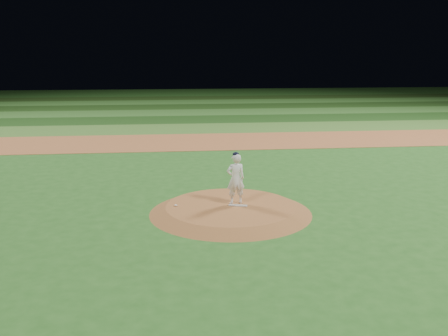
# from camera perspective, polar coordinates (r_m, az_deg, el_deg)

# --- Properties ---
(ground) EXTENTS (120.00, 120.00, 0.00)m
(ground) POSITION_cam_1_polar(r_m,az_deg,el_deg) (17.03, 0.75, -5.12)
(ground) COLOR #27601F
(ground) RESTS_ON ground
(infield_dirt_band) EXTENTS (70.00, 6.00, 0.02)m
(infield_dirt_band) POSITION_cam_1_polar(r_m,az_deg,el_deg) (30.59, -2.49, 3.04)
(infield_dirt_band) COLOR #A45F33
(infield_dirt_band) RESTS_ON ground
(outfield_stripe_0) EXTENTS (70.00, 5.00, 0.02)m
(outfield_stripe_0) POSITION_cam_1_polar(r_m,az_deg,el_deg) (36.01, -3.09, 4.54)
(outfield_stripe_0) COLOR #3F7229
(outfield_stripe_0) RESTS_ON ground
(outfield_stripe_1) EXTENTS (70.00, 5.00, 0.02)m
(outfield_stripe_1) POSITION_cam_1_polar(r_m,az_deg,el_deg) (40.95, -3.50, 5.56)
(outfield_stripe_1) COLOR #1A4115
(outfield_stripe_1) RESTS_ON ground
(outfield_stripe_2) EXTENTS (70.00, 5.00, 0.02)m
(outfield_stripe_2) POSITION_cam_1_polar(r_m,az_deg,el_deg) (45.91, -3.82, 6.36)
(outfield_stripe_2) COLOR #336C27
(outfield_stripe_2) RESTS_ON ground
(outfield_stripe_3) EXTENTS (70.00, 5.00, 0.02)m
(outfield_stripe_3) POSITION_cam_1_polar(r_m,az_deg,el_deg) (50.88, -4.08, 7.01)
(outfield_stripe_3) COLOR #1D4114
(outfield_stripe_3) RESTS_ON ground
(outfield_stripe_4) EXTENTS (70.00, 5.00, 0.02)m
(outfield_stripe_4) POSITION_cam_1_polar(r_m,az_deg,el_deg) (55.85, -4.29, 7.54)
(outfield_stripe_4) COLOR #38772B
(outfield_stripe_4) RESTS_ON ground
(outfield_stripe_5) EXTENTS (70.00, 5.00, 0.02)m
(outfield_stripe_5) POSITION_cam_1_polar(r_m,az_deg,el_deg) (60.83, -4.47, 7.98)
(outfield_stripe_5) COLOR #224416
(outfield_stripe_5) RESTS_ON ground
(pitchers_mound) EXTENTS (5.50, 5.50, 0.25)m
(pitchers_mound) POSITION_cam_1_polar(r_m,az_deg,el_deg) (16.99, 0.75, -4.72)
(pitchers_mound) COLOR #9B5E30
(pitchers_mound) RESTS_ON ground
(pitching_rubber) EXTENTS (0.66, 0.34, 0.03)m
(pitching_rubber) POSITION_cam_1_polar(r_m,az_deg,el_deg) (16.93, 1.61, -4.29)
(pitching_rubber) COLOR silver
(pitching_rubber) RESTS_ON pitchers_mound
(rosin_bag) EXTENTS (0.11, 0.11, 0.06)m
(rosin_bag) POSITION_cam_1_polar(r_m,az_deg,el_deg) (16.96, -5.54, -4.27)
(rosin_bag) COLOR white
(rosin_bag) RESTS_ON pitchers_mound
(pitcher_on_mound) EXTENTS (0.70, 0.52, 1.80)m
(pitcher_on_mound) POSITION_cam_1_polar(r_m,az_deg,el_deg) (16.95, 1.34, -1.21)
(pitcher_on_mound) COLOR white
(pitcher_on_mound) RESTS_ON pitchers_mound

